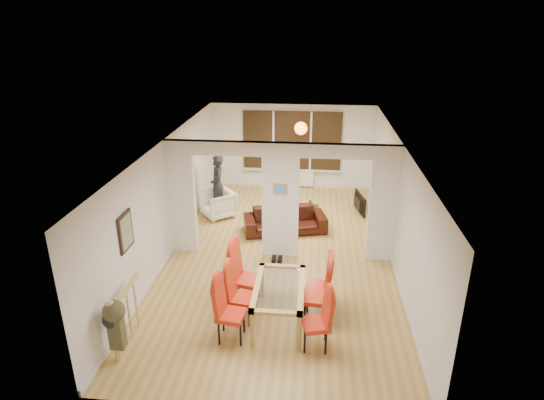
# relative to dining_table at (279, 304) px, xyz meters

# --- Properties ---
(floor) EXTENTS (5.00, 9.00, 0.01)m
(floor) POSITION_rel_dining_table_xyz_m (-0.18, 2.48, -0.36)
(floor) COLOR tan
(floor) RESTS_ON ground
(room_walls) EXTENTS (5.00, 9.00, 2.60)m
(room_walls) POSITION_rel_dining_table_xyz_m (-0.18, 2.48, 0.94)
(room_walls) COLOR silver
(room_walls) RESTS_ON floor
(divider_wall) EXTENTS (5.00, 0.18, 2.60)m
(divider_wall) POSITION_rel_dining_table_xyz_m (-0.18, 2.48, 0.94)
(divider_wall) COLOR white
(divider_wall) RESTS_ON floor
(bay_window_blinds) EXTENTS (3.00, 0.08, 1.80)m
(bay_window_blinds) POSITION_rel_dining_table_xyz_m (-0.18, 6.92, 1.14)
(bay_window_blinds) COLOR black
(bay_window_blinds) RESTS_ON room_walls
(radiator) EXTENTS (1.40, 0.08, 0.50)m
(radiator) POSITION_rel_dining_table_xyz_m (-0.18, 6.88, -0.06)
(radiator) COLOR white
(radiator) RESTS_ON floor
(pendant_light) EXTENTS (0.36, 0.36, 0.36)m
(pendant_light) POSITION_rel_dining_table_xyz_m (0.12, 5.78, 1.79)
(pendant_light) COLOR orange
(pendant_light) RESTS_ON room_walls
(stair_newel) EXTENTS (0.40, 1.20, 1.10)m
(stair_newel) POSITION_rel_dining_table_xyz_m (-2.43, -0.72, 0.19)
(stair_newel) COLOR tan
(stair_newel) RESTS_ON floor
(wall_poster) EXTENTS (0.04, 0.52, 0.67)m
(wall_poster) POSITION_rel_dining_table_xyz_m (-2.65, 0.08, 1.24)
(wall_poster) COLOR gray
(wall_poster) RESTS_ON room_walls
(pillar_photo) EXTENTS (0.30, 0.03, 0.25)m
(pillar_photo) POSITION_rel_dining_table_xyz_m (-0.18, 2.38, 1.24)
(pillar_photo) COLOR #4C8CD8
(pillar_photo) RESTS_ON divider_wall
(dining_table) EXTENTS (0.86, 1.53, 0.72)m
(dining_table) POSITION_rel_dining_table_xyz_m (0.00, 0.00, 0.00)
(dining_table) COLOR #B88F44
(dining_table) RESTS_ON floor
(dining_chair_la) EXTENTS (0.50, 0.50, 1.09)m
(dining_chair_la) POSITION_rel_dining_table_xyz_m (-0.75, -0.54, 0.19)
(dining_chair_la) COLOR red
(dining_chair_la) RESTS_ON floor
(dining_chair_lb) EXTENTS (0.49, 0.49, 1.06)m
(dining_chair_lb) POSITION_rel_dining_table_xyz_m (-0.67, -0.02, 0.17)
(dining_chair_lb) COLOR red
(dining_chair_lb) RESTS_ON floor
(dining_chair_lc) EXTENTS (0.57, 0.57, 1.19)m
(dining_chair_lc) POSITION_rel_dining_table_xyz_m (-0.64, 0.50, 0.23)
(dining_chair_lc) COLOR red
(dining_chair_lc) RESTS_ON floor
(dining_chair_ra) EXTENTS (0.50, 0.50, 1.03)m
(dining_chair_ra) POSITION_rel_dining_table_xyz_m (0.64, -0.61, 0.16)
(dining_chair_ra) COLOR red
(dining_chair_ra) RESTS_ON floor
(dining_chair_rb) EXTENTS (0.51, 0.51, 1.16)m
(dining_chair_rb) POSITION_rel_dining_table_xyz_m (0.64, 0.06, 0.22)
(dining_chair_rb) COLOR red
(dining_chair_rb) RESTS_ON floor
(dining_chair_rc) EXTENTS (0.45, 0.45, 1.05)m
(dining_chair_rc) POSITION_rel_dining_table_xyz_m (0.66, 0.48, 0.16)
(dining_chair_rc) COLOR red
(dining_chair_rc) RESTS_ON floor
(sofa) EXTENTS (2.16, 1.25, 0.59)m
(sofa) POSITION_rel_dining_table_xyz_m (-0.15, 3.66, -0.06)
(sofa) COLOR black
(sofa) RESTS_ON floor
(armchair) EXTENTS (1.09, 1.10, 0.72)m
(armchair) POSITION_rel_dining_table_xyz_m (-2.00, 4.40, 0.00)
(armchair) COLOR #F0E9CC
(armchair) RESTS_ON floor
(person) EXTENTS (0.69, 0.56, 1.63)m
(person) POSITION_rel_dining_table_xyz_m (-2.05, 4.65, 0.46)
(person) COLOR black
(person) RESTS_ON floor
(television) EXTENTS (0.93, 0.31, 0.53)m
(television) POSITION_rel_dining_table_xyz_m (1.72, 5.06, -0.09)
(television) COLOR black
(television) RESTS_ON floor
(coffee_table) EXTENTS (1.02, 0.68, 0.21)m
(coffee_table) POSITION_rel_dining_table_xyz_m (0.22, 4.76, -0.25)
(coffee_table) COLOR #352412
(coffee_table) RESTS_ON floor
(bottle) EXTENTS (0.06, 0.06, 0.25)m
(bottle) POSITION_rel_dining_table_xyz_m (0.45, 4.69, -0.02)
(bottle) COLOR #143F19
(bottle) RESTS_ON coffee_table
(bowl) EXTENTS (0.20, 0.20, 0.05)m
(bowl) POSITION_rel_dining_table_xyz_m (0.44, 4.81, -0.12)
(bowl) COLOR #352412
(bowl) RESTS_ON coffee_table
(shoes) EXTENTS (0.23, 0.25, 0.09)m
(shoes) POSITION_rel_dining_table_xyz_m (-0.22, 2.12, -0.31)
(shoes) COLOR black
(shoes) RESTS_ON floor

